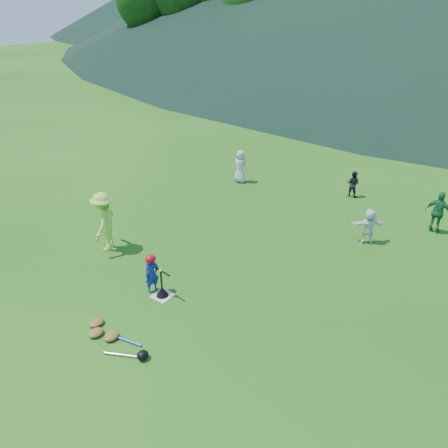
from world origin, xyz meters
name	(u,v)px	position (x,y,z in m)	size (l,w,h in m)	color
ground	(163,296)	(0.00, 0.00, 0.00)	(120.00, 120.00, 0.00)	#195313
home_plate	(163,296)	(0.00, 0.00, 0.01)	(0.45, 0.45, 0.02)	silver
baseball	(161,270)	(0.00, 0.00, 0.74)	(0.08, 0.08, 0.08)	white
batter_child	(152,274)	(-0.32, 0.02, 0.50)	(0.36, 0.24, 1.00)	navy
adult_coach	(104,222)	(-2.80, 0.72, 0.86)	(1.11, 0.64, 1.72)	#ACF147
fielder_a	(240,166)	(-2.60, 7.12, 0.63)	(0.61, 0.40, 1.26)	silver
fielder_b	(353,184)	(1.40, 8.35, 0.48)	(0.46, 0.36, 0.95)	black
fielder_c	(438,212)	(4.46, 7.27, 0.66)	(0.77, 0.32, 1.31)	#206B36
fielder_d	(368,226)	(3.01, 5.42, 0.53)	(0.98, 0.31, 1.06)	white
batting_tee	(162,292)	(0.00, 0.00, 0.13)	(0.30, 0.30, 0.68)	black
batter_gear	(151,260)	(-0.30, 0.02, 0.90)	(0.73, 0.26, 0.36)	#AC0B13
equipment_pile	(111,336)	(0.15, -1.72, 0.07)	(1.80, 0.68, 0.19)	olive
outfield_fence	(441,89)	(0.00, 28.00, 0.70)	(70.07, 0.08, 1.33)	gray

